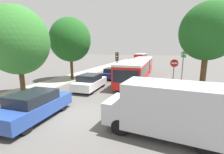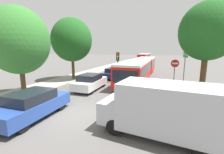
% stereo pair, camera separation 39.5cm
% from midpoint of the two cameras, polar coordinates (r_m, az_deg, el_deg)
% --- Properties ---
extents(ground_plane, '(200.00, 200.00, 0.00)m').
position_cam_midpoint_polar(ground_plane, '(9.25, -13.67, -13.39)').
color(ground_plane, '#565451').
extents(kerb_strip_left, '(3.20, 52.84, 0.14)m').
position_cam_midpoint_polar(kerb_strip_left, '(30.89, -3.40, 3.63)').
color(kerb_strip_left, '#9E998E').
rests_on(kerb_strip_left, ground).
extents(articulated_bus, '(2.54, 16.43, 2.44)m').
position_cam_midpoint_polar(articulated_bus, '(20.22, 9.72, 3.75)').
color(articulated_bus, red).
rests_on(articulated_bus, ground).
extents(city_bus_rear, '(2.85, 11.42, 2.44)m').
position_cam_midpoint_polar(city_bus_rear, '(50.46, 10.78, 7.60)').
color(city_bus_rear, red).
rests_on(city_bus_rear, ground).
extents(queued_car_blue, '(1.87, 4.30, 1.49)m').
position_cam_midpoint_polar(queued_car_blue, '(9.23, -28.50, -9.44)').
color(queued_car_blue, '#284799').
rests_on(queued_car_blue, ground).
extents(queued_car_white, '(1.83, 4.21, 1.45)m').
position_cam_midpoint_polar(queued_car_white, '(14.05, -9.14, -1.87)').
color(queued_car_white, white).
rests_on(queued_car_white, ground).
extents(queued_car_navy, '(1.72, 3.95, 1.36)m').
position_cam_midpoint_polar(queued_car_navy, '(19.39, -0.66, 1.49)').
color(queued_car_navy, navy).
rests_on(queued_car_navy, ground).
extents(queued_car_tan, '(1.72, 3.95, 1.37)m').
position_cam_midpoint_polar(queued_car_tan, '(25.49, 3.21, 3.61)').
color(queued_car_tan, tan).
rests_on(queued_car_tan, ground).
extents(queued_car_silver, '(1.87, 4.30, 1.49)m').
position_cam_midpoint_polar(queued_car_silver, '(31.42, 6.14, 4.95)').
color(queued_car_silver, '#B7BABF').
rests_on(queued_car_silver, ground).
extents(queued_car_black, '(1.74, 3.99, 1.38)m').
position_cam_midpoint_polar(queued_car_black, '(38.08, 8.72, 5.75)').
color(queued_car_black, black).
rests_on(queued_car_black, ground).
extents(white_van, '(5.18, 2.47, 2.31)m').
position_cam_midpoint_polar(white_van, '(6.88, 18.74, -10.98)').
color(white_van, '#B7BABF').
rests_on(white_van, ground).
extents(traffic_light, '(0.34, 0.37, 3.40)m').
position_cam_midpoint_polar(traffic_light, '(16.52, 1.22, 6.25)').
color(traffic_light, '#56595E').
rests_on(traffic_light, ground).
extents(no_entry_sign, '(0.70, 0.08, 2.82)m').
position_cam_midpoint_polar(no_entry_sign, '(14.75, 21.76, 2.60)').
color(no_entry_sign, '#56595E').
rests_on(no_entry_sign, ground).
extents(direction_sign_post, '(0.35, 1.38, 3.60)m').
position_cam_midpoint_polar(direction_sign_post, '(18.95, 24.94, 5.99)').
color(direction_sign_post, '#56595E').
rests_on(direction_sign_post, ground).
extents(tree_left_near, '(4.47, 4.47, 6.84)m').
position_cam_midpoint_polar(tree_left_near, '(13.41, -32.97, 11.48)').
color(tree_left_near, '#51381E').
rests_on(tree_left_near, ground).
extents(tree_left_mid, '(4.76, 4.76, 7.37)m').
position_cam_midpoint_polar(tree_left_mid, '(18.82, -16.17, 13.40)').
color(tree_left_mid, '#51381E').
rests_on(tree_left_mid, ground).
extents(tree_right_near, '(3.45, 3.45, 6.64)m').
position_cam_midpoint_polar(tree_right_near, '(11.56, 31.37, 13.96)').
color(tree_right_near, '#51381E').
rests_on(tree_right_near, ground).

